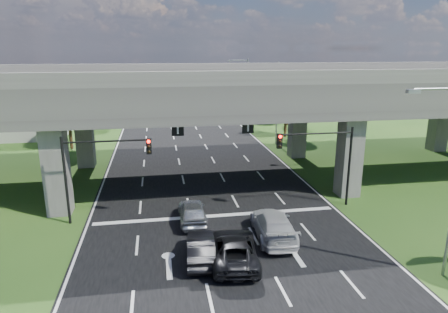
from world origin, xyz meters
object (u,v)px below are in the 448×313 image
object	(u,v)px
car_trailing	(234,249)
signal_left	(98,163)
signal_right	(323,153)
car_silver	(192,212)
streetlight_beyond	(245,85)
car_dark	(201,248)
streetlight_far	(274,97)
car_white	(273,225)

from	to	relation	value
car_trailing	signal_left	bearing A→B (deg)	-33.78
signal_right	car_trailing	xyz separation A→B (m)	(-7.82, -6.75, -3.42)
signal_right	car_trailing	world-z (taller)	signal_right
signal_right	car_silver	size ratio (longest dim) A/B	1.35
streetlight_beyond	car_dark	distance (m)	44.26
streetlight_far	car_trailing	world-z (taller)	streetlight_far
signal_right	streetlight_beyond	world-z (taller)	streetlight_beyond
signal_right	car_dark	xyz separation A→B (m)	(-9.62, -6.27, -3.45)
signal_left	car_silver	world-z (taller)	signal_left
signal_left	car_white	world-z (taller)	signal_left
car_dark	car_white	bearing A→B (deg)	-152.42
signal_right	car_trailing	bearing A→B (deg)	-139.20
car_dark	car_trailing	bearing A→B (deg)	170.04
signal_right	streetlight_far	xyz separation A→B (m)	(2.27, 20.06, 1.66)
streetlight_beyond	car_silver	distance (m)	39.43
signal_left	car_dark	xyz separation A→B (m)	(6.02, -6.27, -3.45)
car_silver	car_white	size ratio (longest dim) A/B	0.80
streetlight_far	car_dark	distance (m)	29.33
signal_left	car_silver	bearing A→B (deg)	-11.24
streetlight_far	car_silver	distance (m)	24.88
car_silver	car_trailing	world-z (taller)	car_silver
signal_right	streetlight_beyond	size ratio (longest dim) A/B	0.60
car_dark	signal_right	bearing A→B (deg)	-141.78
signal_right	car_trailing	distance (m)	10.88
signal_left	streetlight_beyond	xyz separation A→B (m)	(17.92, 36.06, 1.66)
streetlight_far	car_trailing	distance (m)	29.09
signal_right	streetlight_far	distance (m)	20.25
signal_right	streetlight_beyond	distance (m)	36.17
streetlight_beyond	car_trailing	world-z (taller)	streetlight_beyond
car_silver	car_dark	world-z (taller)	car_silver
car_white	car_trailing	world-z (taller)	car_white
signal_left	car_dark	bearing A→B (deg)	-46.12
car_silver	car_white	world-z (taller)	car_white
car_silver	car_white	bearing A→B (deg)	147.80
car_silver	car_trailing	distance (m)	5.84
signal_right	streetlight_beyond	xyz separation A→B (m)	(2.27, 36.06, 1.66)
signal_left	car_trailing	distance (m)	10.89
car_white	streetlight_beyond	bearing A→B (deg)	-95.32
signal_right	car_silver	distance (m)	10.28
car_dark	car_trailing	distance (m)	1.87
streetlight_far	car_white	bearing A→B (deg)	-106.32
streetlight_far	car_white	distance (m)	25.87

